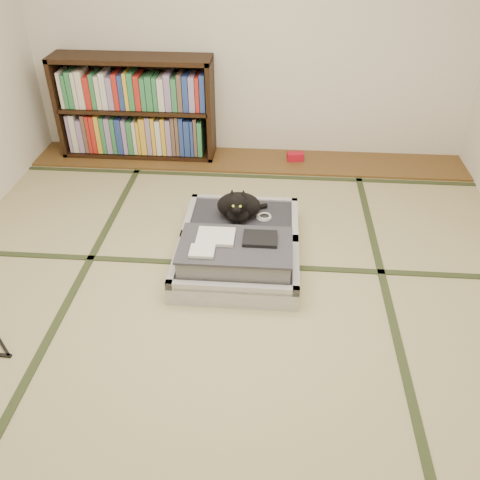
{
  "coord_description": "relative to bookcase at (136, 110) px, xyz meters",
  "views": [
    {
      "loc": [
        0.26,
        -2.34,
        2.14
      ],
      "look_at": [
        0.05,
        0.35,
        0.25
      ],
      "focal_mm": 38.0,
      "sensor_mm": 36.0,
      "label": 1
    }
  ],
  "objects": [
    {
      "name": "wood_strip",
      "position": [
        1.04,
        -0.07,
        -0.44
      ],
      "size": [
        4.0,
        0.5,
        0.02
      ],
      "primitive_type": "cube",
      "color": "brown",
      "rests_on": "ground"
    },
    {
      "name": "suitcase",
      "position": [
        1.07,
        -1.61,
        -0.34
      ],
      "size": [
        0.81,
        1.08,
        0.32
      ],
      "color": "silver",
      "rests_on": "floor"
    },
    {
      "name": "cable_coil",
      "position": [
        1.23,
        -1.29,
        -0.28
      ],
      "size": [
        0.11,
        0.11,
        0.03
      ],
      "color": "white",
      "rests_on": "suitcase"
    },
    {
      "name": "room_shell",
      "position": [
        1.04,
        -2.07,
        1.01
      ],
      "size": [
        4.5,
        4.5,
        4.5
      ],
      "color": "white",
      "rests_on": "ground"
    },
    {
      "name": "red_item",
      "position": [
        1.48,
        -0.04,
        -0.4
      ],
      "size": [
        0.16,
        0.11,
        0.07
      ],
      "primitive_type": "cube",
      "rotation": [
        0.0,
        0.0,
        0.13
      ],
      "color": "#B30E21",
      "rests_on": "wood_strip"
    },
    {
      "name": "floor",
      "position": [
        1.04,
        -2.07,
        -0.45
      ],
      "size": [
        4.5,
        4.5,
        0.0
      ],
      "primitive_type": "plane",
      "color": "tan",
      "rests_on": "ground"
    },
    {
      "name": "bookcase",
      "position": [
        0.0,
        0.0,
        0.0
      ],
      "size": [
        1.43,
        0.33,
        0.92
      ],
      "color": "black",
      "rests_on": "wood_strip"
    },
    {
      "name": "cat",
      "position": [
        1.05,
        -1.32,
        -0.19
      ],
      "size": [
        0.36,
        0.36,
        0.29
      ],
      "color": "black",
      "rests_on": "suitcase"
    },
    {
      "name": "tatami_borders",
      "position": [
        1.04,
        -1.57,
        -0.45
      ],
      "size": [
        4.0,
        4.5,
        0.01
      ],
      "color": "#2D381E",
      "rests_on": "ground"
    }
  ]
}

